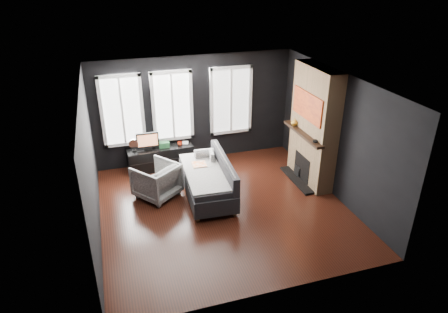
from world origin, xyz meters
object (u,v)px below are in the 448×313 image
object	(u,v)px
mug	(180,143)
book	(182,139)
monitor	(148,140)
armchair	(156,179)
sofa	(207,178)
media_console	(161,157)
mantel_vase	(295,122)

from	to	relation	value
mug	book	distance (m)	0.14
book	monitor	bearing A→B (deg)	-172.23
book	armchair	bearing A→B (deg)	-121.66
sofa	mug	size ratio (longest dim) A/B	17.76
media_console	monitor	bearing A→B (deg)	-176.26
mug	book	bearing A→B (deg)	49.99
armchair	mantel_vase	bearing A→B (deg)	144.93
armchair	monitor	size ratio (longest dim) A/B	1.54
armchair	book	bearing A→B (deg)	-159.34
mantel_vase	armchair	bearing A→B (deg)	-177.40
mantel_vase	book	bearing A→B (deg)	152.31
armchair	mantel_vase	size ratio (longest dim) A/B	4.87
media_console	sofa	bearing A→B (deg)	-68.58
sofa	mantel_vase	xyz separation A→B (m)	(2.25, 0.45, 0.87)
monitor	armchair	bearing A→B (deg)	-89.85
media_console	mug	bearing A→B (deg)	-5.61
mug	book	size ratio (longest dim) A/B	0.56
sofa	armchair	xyz separation A→B (m)	(-1.05, 0.30, -0.02)
mantel_vase	media_console	bearing A→B (deg)	158.43
armchair	monitor	distance (m)	1.36
book	mug	bearing A→B (deg)	-130.01
monitor	mug	distance (m)	0.81
armchair	book	distance (m)	1.69
armchair	mantel_vase	world-z (taller)	mantel_vase
media_console	book	distance (m)	0.70
sofa	mantel_vase	size ratio (longest dim) A/B	11.82
mug	monitor	bearing A→B (deg)	-178.75
mug	media_console	bearing A→B (deg)	177.84
media_console	mug	world-z (taller)	mug
sofa	media_console	size ratio (longest dim) A/B	1.28
sofa	monitor	world-z (taller)	monitor
sofa	book	bearing A→B (deg)	98.89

